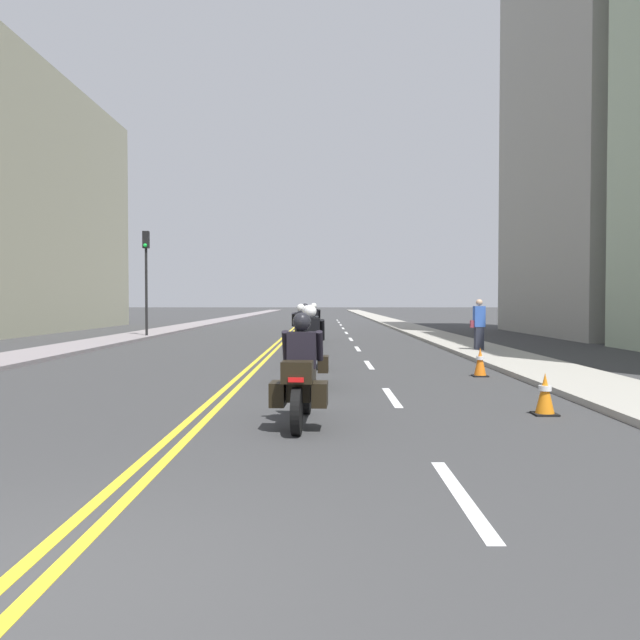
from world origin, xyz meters
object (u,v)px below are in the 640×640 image
object	(u,v)px
motorcycle_1	(310,354)
traffic_cone_1	(480,362)
pedestrian_0	(479,325)
motorcycle_4	(305,329)
traffic_cone_0	(545,394)
motorcycle_0	(301,379)
motorcycle_3	(301,335)
motorcycle_5	(314,326)
traffic_light_near	(146,265)
motorcycle_2	(307,343)

from	to	relation	value
motorcycle_1	traffic_cone_1	bearing A→B (deg)	27.31
pedestrian_0	motorcycle_4	bearing A→B (deg)	-34.29
traffic_cone_1	traffic_cone_0	bearing A→B (deg)	-92.55
motorcycle_0	motorcycle_3	world-z (taller)	motorcycle_3
motorcycle_5	pedestrian_0	xyz separation A→B (m)	(5.57, -6.46, 0.25)
motorcycle_4	motorcycle_5	size ratio (longest dim) A/B	0.99
motorcycle_0	motorcycle_1	size ratio (longest dim) A/B	1.02
motorcycle_5	traffic_cone_1	size ratio (longest dim) A/B	3.31
traffic_cone_1	pedestrian_0	size ratio (longest dim) A/B	0.37
motorcycle_0	motorcycle_5	distance (m)	19.19
motorcycle_0	motorcycle_4	distance (m)	15.79
traffic_cone_0	pedestrian_0	xyz separation A→B (m)	(1.78, 11.87, 0.61)
traffic_cone_1	pedestrian_0	xyz separation A→B (m)	(1.56, 6.77, 0.60)
motorcycle_5	traffic_light_near	xyz separation A→B (m)	(-7.91, 2.59, 2.75)
motorcycle_5	traffic_cone_1	xyz separation A→B (m)	(4.02, -13.23, -0.35)
motorcycle_2	traffic_light_near	xyz separation A→B (m)	(-7.93, 14.16, 2.76)
motorcycle_3	traffic_cone_1	bearing A→B (deg)	-56.19
motorcycle_0	motorcycle_2	size ratio (longest dim) A/B	1.02
motorcycle_2	pedestrian_0	size ratio (longest dim) A/B	1.23
motorcycle_2	motorcycle_3	world-z (taller)	motorcycle_3
traffic_cone_1	traffic_light_near	distance (m)	20.06
motorcycle_1	motorcycle_2	size ratio (longest dim) A/B	1.01
motorcycle_4	traffic_cone_1	xyz separation A→B (m)	(4.29, -9.83, -0.33)
motorcycle_5	motorcycle_0	bearing A→B (deg)	-91.02
motorcycle_3	pedestrian_0	size ratio (longest dim) A/B	1.19
motorcycle_2	traffic_cone_0	size ratio (longest dim) A/B	3.43
motorcycle_5	traffic_cone_0	world-z (taller)	motorcycle_5
motorcycle_1	motorcycle_5	size ratio (longest dim) A/B	1.00
motorcycle_4	traffic_light_near	bearing A→B (deg)	139.16
motorcycle_5	pedestrian_0	distance (m)	8.54
motorcycle_1	motorcycle_4	world-z (taller)	motorcycle_1
motorcycle_5	traffic_light_near	distance (m)	8.77
motorcycle_3	pedestrian_0	xyz separation A→B (m)	(5.87, 1.00, 0.26)
motorcycle_2	motorcycle_3	size ratio (longest dim) A/B	1.03
traffic_cone_1	traffic_light_near	world-z (taller)	traffic_light_near
traffic_cone_0	traffic_cone_1	xyz separation A→B (m)	(0.23, 5.10, 0.01)
traffic_cone_0	traffic_light_near	distance (m)	24.18
motorcycle_0	pedestrian_0	world-z (taller)	pedestrian_0
traffic_cone_0	motorcycle_2	bearing A→B (deg)	119.14
motorcycle_1	motorcycle_2	bearing A→B (deg)	93.94
motorcycle_2	pedestrian_0	xyz separation A→B (m)	(5.56, 5.10, 0.26)
motorcycle_2	traffic_cone_0	xyz separation A→B (m)	(3.78, -6.77, -0.35)
motorcycle_0	traffic_light_near	world-z (taller)	traffic_light_near
motorcycle_0	motorcycle_4	bearing A→B (deg)	94.38
traffic_cone_0	traffic_light_near	bearing A→B (deg)	119.21
motorcycle_1	motorcycle_0	bearing A→B (deg)	-88.76
motorcycle_0	motorcycle_5	world-z (taller)	motorcycle_5
traffic_light_near	pedestrian_0	bearing A→B (deg)	-33.88
motorcycle_0	pedestrian_0	xyz separation A→B (m)	(5.45, 12.73, 0.29)
motorcycle_2	traffic_light_near	bearing A→B (deg)	117.57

